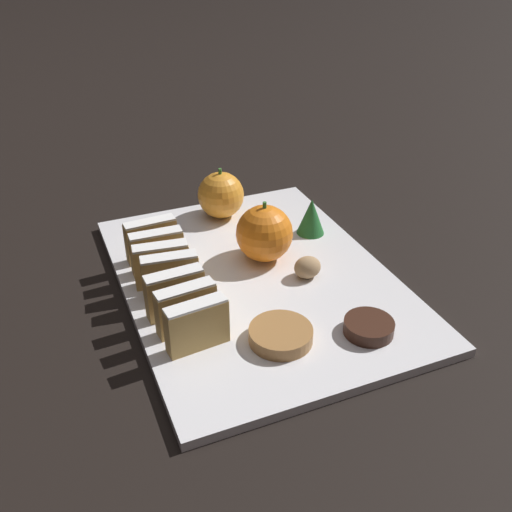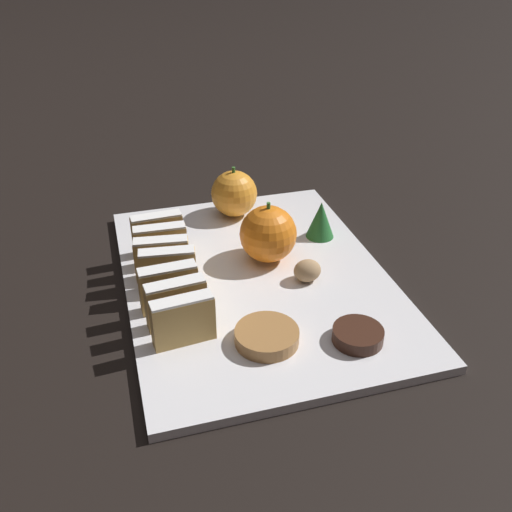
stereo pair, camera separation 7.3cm
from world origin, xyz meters
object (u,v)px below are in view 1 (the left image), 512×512
orange_near (264,233)px  walnut (307,267)px  orange_far (221,195)px  chocolate_cookie (369,327)px

orange_near → walnut: (0.03, -0.06, -0.02)m
walnut → orange_near: bearing=117.2°
orange_far → chocolate_cookie: 0.34m
orange_near → orange_far: bearing=95.0°
chocolate_cookie → orange_far: bearing=99.9°
orange_near → orange_far: 0.14m
orange_near → orange_far: orange_near is taller
walnut → chocolate_cookie: walnut is taller
orange_near → walnut: bearing=-62.8°
orange_far → chocolate_cookie: bearing=-80.1°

